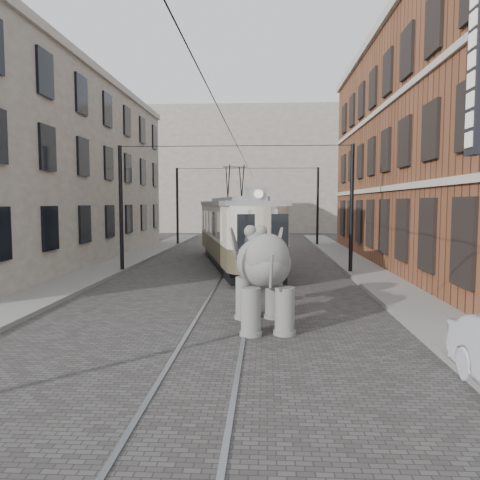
{
  "coord_description": "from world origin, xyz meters",
  "views": [
    {
      "loc": [
        1.25,
        -15.6,
        3.33
      ],
      "look_at": [
        0.41,
        -0.42,
        2.1
      ],
      "focal_mm": 34.64,
      "sensor_mm": 36.0,
      "label": 1
    }
  ],
  "objects": [
    {
      "name": "tram",
      "position": [
        -0.38,
        8.74,
        2.62
      ],
      "size": [
        5.46,
        13.48,
        5.24
      ],
      "primitive_type": null,
      "rotation": [
        0.0,
        0.0,
        0.21
      ],
      "color": "#BCB298",
      "rests_on": "ground"
    },
    {
      "name": "elephant",
      "position": [
        1.19,
        -3.3,
        1.34
      ],
      "size": [
        3.02,
        4.68,
        2.68
      ],
      "primitive_type": null,
      "rotation": [
        0.0,
        0.0,
        0.14
      ],
      "color": "slate",
      "rests_on": "ground"
    },
    {
      "name": "ground",
      "position": [
        0.0,
        0.0,
        0.0
      ],
      "size": [
        120.0,
        120.0,
        0.0
      ],
      "primitive_type": "plane",
      "color": "#44413E"
    },
    {
      "name": "brick_building",
      "position": [
        11.0,
        9.0,
        6.0
      ],
      "size": [
        8.0,
        26.0,
        12.0
      ],
      "primitive_type": "cube",
      "color": "brown",
      "rests_on": "ground"
    },
    {
      "name": "catenary",
      "position": [
        -0.2,
        5.0,
        3.0
      ],
      "size": [
        11.0,
        30.2,
        6.0
      ],
      "primitive_type": null,
      "color": "black",
      "rests_on": "ground"
    },
    {
      "name": "stucco_building",
      "position": [
        -11.0,
        10.0,
        5.0
      ],
      "size": [
        7.0,
        24.0,
        10.0
      ],
      "primitive_type": "cube",
      "color": "gray",
      "rests_on": "ground"
    },
    {
      "name": "sidewalk_right",
      "position": [
        6.0,
        0.0,
        0.07
      ],
      "size": [
        2.0,
        60.0,
        0.15
      ],
      "primitive_type": "cube",
      "color": "slate",
      "rests_on": "ground"
    },
    {
      "name": "tram_rails",
      "position": [
        0.0,
        0.0,
        0.01
      ],
      "size": [
        1.54,
        80.0,
        0.02
      ],
      "primitive_type": null,
      "color": "slate",
      "rests_on": "ground"
    },
    {
      "name": "sidewalk_left",
      "position": [
        -6.5,
        0.0,
        0.07
      ],
      "size": [
        2.0,
        60.0,
        0.15
      ],
      "primitive_type": "cube",
      "color": "slate",
      "rests_on": "ground"
    },
    {
      "name": "distant_block",
      "position": [
        0.0,
        40.0,
        7.0
      ],
      "size": [
        28.0,
        10.0,
        14.0
      ],
      "primitive_type": "cube",
      "color": "gray",
      "rests_on": "ground"
    }
  ]
}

